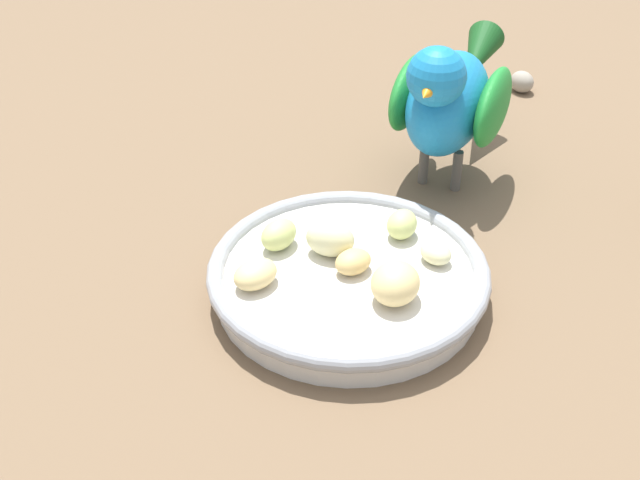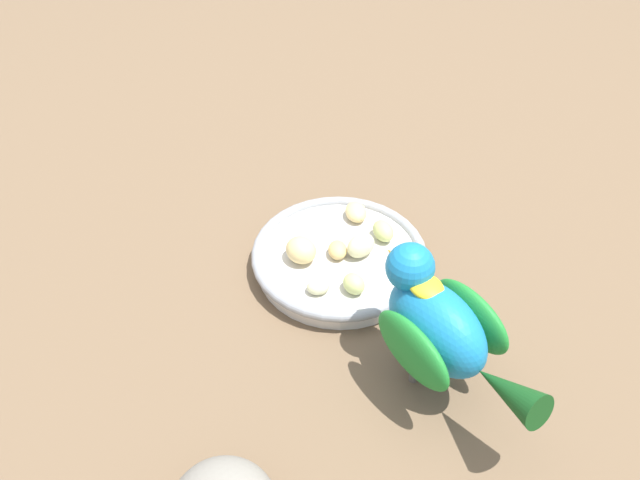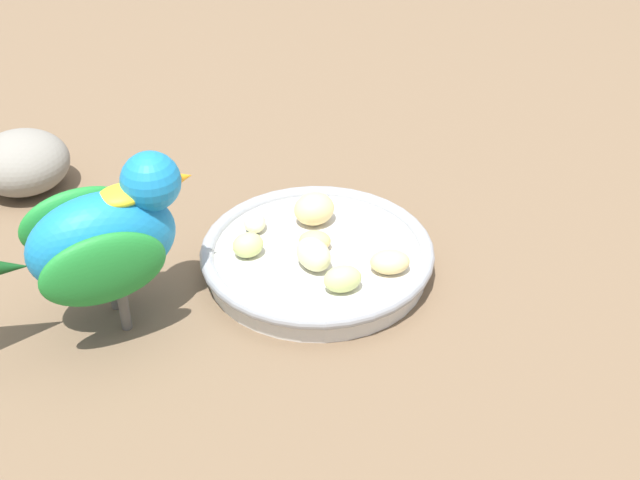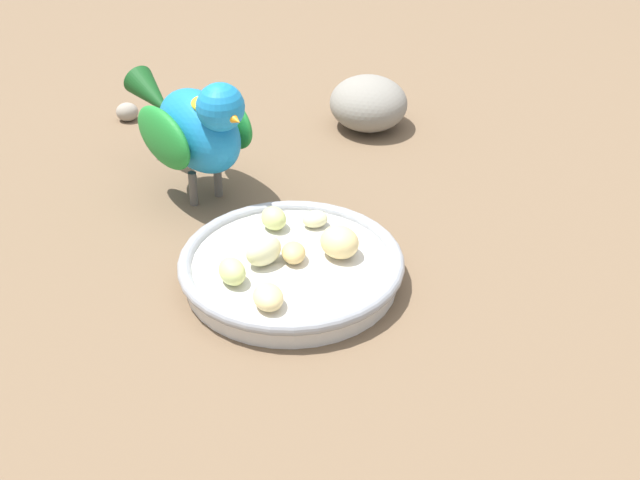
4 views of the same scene
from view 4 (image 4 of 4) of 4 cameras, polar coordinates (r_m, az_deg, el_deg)
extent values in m
plane|color=brown|center=(0.93, -1.05, -2.09)|extent=(4.00, 4.00, 0.00)
cylinder|color=beige|center=(0.91, -1.58, -1.98)|extent=(0.20, 0.20, 0.02)
torus|color=#93969B|center=(0.91, -1.59, -1.38)|extent=(0.21, 0.21, 0.01)
ellipsoid|color=beige|center=(0.96, -0.30, 1.25)|extent=(0.03, 0.03, 0.02)
ellipsoid|color=tan|center=(0.90, -1.44, -0.82)|extent=(0.04, 0.04, 0.02)
ellipsoid|color=#E5C67F|center=(0.85, -3.08, -3.38)|extent=(0.04, 0.04, 0.02)
ellipsoid|color=#C6D17A|center=(0.88, -5.22, -1.86)|extent=(0.04, 0.03, 0.02)
ellipsoid|color=#E5C67F|center=(0.91, 1.16, -0.12)|extent=(0.04, 0.04, 0.03)
ellipsoid|color=beige|center=(0.90, -3.35, -0.63)|extent=(0.03, 0.04, 0.03)
ellipsoid|color=#C6D17A|center=(0.95, -2.75, 1.28)|extent=(0.03, 0.03, 0.02)
cylinder|color=#59544C|center=(1.05, -6.06, 3.56)|extent=(0.01, 0.01, 0.04)
cylinder|color=#59544C|center=(1.04, -7.50, 3.03)|extent=(0.01, 0.01, 0.04)
ellipsoid|color=#197AB7|center=(1.02, -7.17, 6.42)|extent=(0.13, 0.09, 0.08)
ellipsoid|color=#1E7F2D|center=(1.05, -5.65, 7.19)|extent=(0.10, 0.04, 0.06)
ellipsoid|color=#1E7F2D|center=(1.01, -9.26, 5.98)|extent=(0.10, 0.04, 0.06)
cone|color=#144719|center=(1.10, -9.78, 8.33)|extent=(0.08, 0.05, 0.05)
sphere|color=#197AB7|center=(0.97, -5.91, 7.82)|extent=(0.06, 0.06, 0.05)
cone|color=orange|center=(0.95, -5.13, 7.16)|extent=(0.03, 0.02, 0.02)
ellipsoid|color=yellow|center=(0.99, -6.66, 7.96)|extent=(0.04, 0.04, 0.01)
ellipsoid|color=gray|center=(1.19, 2.88, 8.07)|extent=(0.13, 0.13, 0.06)
ellipsoid|color=gray|center=(1.24, -11.32, 7.44)|extent=(0.04, 0.04, 0.02)
camera|label=1|loc=(0.64, 40.63, 14.54)|focal=47.63mm
camera|label=2|loc=(1.34, -2.00, 35.34)|focal=37.84mm
camera|label=3|loc=(0.91, -49.33, 19.06)|focal=48.09mm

